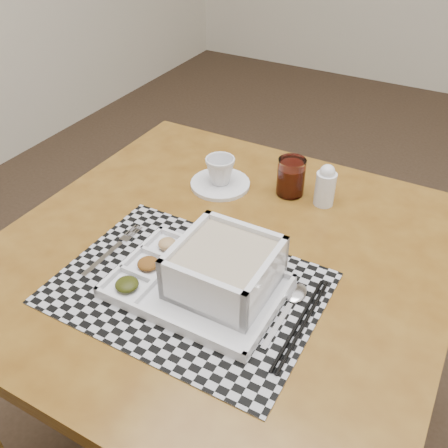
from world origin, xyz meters
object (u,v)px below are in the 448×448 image
Objects in this scene: serving_tray at (216,274)px; cup at (220,171)px; creamer_bottle at (325,186)px; juice_glass at (291,178)px; dining_table at (222,275)px.

serving_tray reaches higher than cup.
juice_glass is at bearing 178.09° from creamer_bottle.
creamer_bottle is (0.25, 0.05, 0.01)m from cup.
serving_tray is 3.02× the size of creamer_bottle.
dining_table is at bearing -115.50° from creamer_bottle.
cup is 0.79× the size of juice_glass.
creamer_bottle reaches higher than dining_table.
serving_tray is (0.05, -0.11, 0.11)m from dining_table.
creamer_bottle reaches higher than juice_glass.
juice_glass reaches higher than cup.
dining_table is at bearing -67.59° from cup.
serving_tray is at bearing -88.66° from juice_glass.
dining_table is at bearing -98.44° from juice_glass.
juice_glass is (0.17, 0.05, -0.00)m from cup.
juice_glass is (-0.01, 0.38, 0.00)m from serving_tray.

